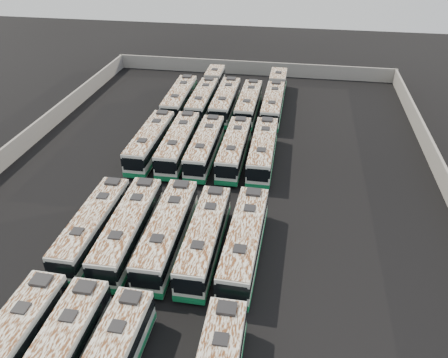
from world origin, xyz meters
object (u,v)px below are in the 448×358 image
bus_back_far_right (275,97)px  bus_midfront_right (205,238)px  bus_midfront_far_right (245,241)px  bus_back_far_left (180,99)px  bus_back_left (207,93)px  bus_front_far_left (2,358)px  bus_back_right (249,104)px  bus_midback_center (205,147)px  bus_midback_left (179,143)px  bus_midfront_center (167,232)px  bus_midback_far_left (151,141)px  bus_midback_far_right (263,150)px  bus_midfront_left (129,229)px  bus_midback_right (234,148)px  bus_midfront_far_left (93,226)px  bus_back_center (225,101)px

bus_back_far_right → bus_midfront_right: bearing=-95.7°
bus_midfront_far_right → bus_back_far_left: bearing=115.5°
bus_back_far_left → bus_back_left: bus_back_far_left is taller
bus_front_far_left → bus_back_right: size_ratio=1.03×
bus_midback_center → bus_back_right: bus_back_right is taller
bus_back_right → bus_back_far_right: bearing=44.3°
bus_midback_left → bus_midback_center: 2.96m
bus_midfront_far_right → bus_back_right: (-3.09, 27.52, -0.03)m
bus_back_far_left → bus_back_right: bearing=-1.2°
bus_midfront_center → bus_midfront_far_right: bus_midfront_center is taller
bus_midback_far_left → bus_midback_far_right: bearing=0.6°
bus_front_far_left → bus_back_far_left: (-0.00, 40.01, 0.00)m
bus_midback_far_left → bus_back_far_left: bearing=90.2°
bus_midback_far_left → bus_midfront_right: bearing=-58.2°
bus_midfront_center → bus_back_far_left: (-6.18, 27.38, 0.00)m
bus_midback_center → bus_midback_far_right: bus_midback_far_right is taller
bus_midback_left → bus_midback_far_left: bearing=179.3°
bus_midfront_left → bus_midback_center: bearing=77.1°
bus_back_left → bus_midback_center: bearing=-79.5°
bus_midback_right → bus_back_far_right: 15.93m
bus_back_right → bus_back_far_right: bus_back_right is taller
bus_midfront_center → bus_midfront_right: size_ratio=1.04×
bus_midback_far_left → bus_midback_far_right: (12.35, 0.09, -0.00)m
bus_midfront_far_right → bus_back_far_left: size_ratio=0.99×
bus_midfront_far_left → bus_midfront_far_right: bus_midfront_far_right is taller
bus_midback_far_left → bus_back_left: bus_midback_far_left is taller
bus_back_far_left → bus_back_far_right: bearing=12.6°
bus_midback_center → bus_back_far_left: bus_back_far_left is taller
bus_back_center → bus_midback_far_left: bearing=-116.1°
bus_midback_left → bus_midback_far_right: size_ratio=1.02×
bus_midback_right → bus_back_center: 13.03m
bus_back_left → bus_back_far_right: bearing=0.6°
bus_midback_center → bus_back_right: 13.07m
bus_midback_far_left → bus_back_left: bearing=78.9°
bus_midfront_far_right → bus_midback_center: bus_midfront_far_right is taller
bus_midback_far_left → bus_midback_right: bus_midback_far_left is taller
bus_midback_far_right → bus_midfront_center: bearing=-112.7°
bus_midfront_left → bus_midfront_right: 6.23m
bus_midfront_far_right → bus_back_far_right: bus_midfront_far_right is taller
bus_midfront_left → bus_midfront_center: 3.17m
bus_midfront_center → bus_back_center: same height
bus_midfront_left → bus_midback_far_left: size_ratio=1.02×
bus_front_far_left → bus_midfront_far_left: bearing=91.1°
bus_back_right → bus_midfront_far_right: bearing=-83.5°
bus_midfront_far_left → bus_midback_center: 16.15m
bus_midback_right → bus_back_right: bus_back_right is taller
bus_front_far_left → bus_midfront_far_right: (12.37, 12.53, -0.01)m
bus_front_far_left → bus_midback_far_left: 27.46m
bus_midfront_left → bus_back_left: 30.49m
bus_front_far_left → bus_midfront_left: (3.01, 12.46, -0.00)m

